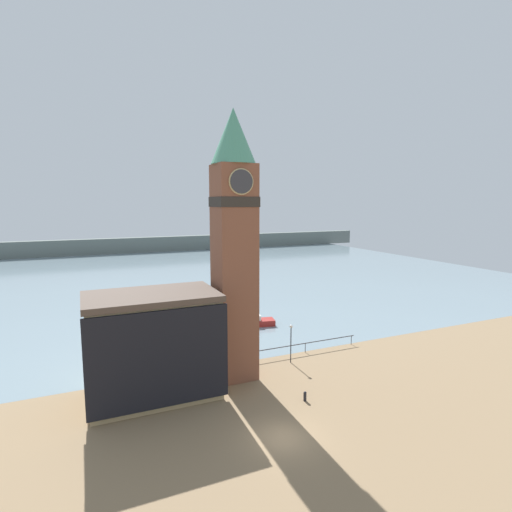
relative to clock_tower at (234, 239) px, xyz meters
name	(u,v)px	position (x,y,z in m)	size (l,w,h in m)	color
ground_plane	(283,438)	(-0.55, -10.91, -13.18)	(160.00, 160.00, 0.00)	#846B4C
water	(140,272)	(-0.55, 62.78, -13.19)	(160.00, 120.00, 0.00)	gray
far_shoreline	(122,246)	(-0.55, 102.78, -10.68)	(180.00, 3.00, 5.00)	slate
pier_railing	(305,344)	(9.31, 2.53, -12.22)	(13.09, 0.08, 1.09)	#333338
clock_tower	(234,239)	(0.00, 0.00, 0.00)	(4.06, 4.06, 24.86)	brown
pier_building	(153,345)	(-7.75, -0.86, -8.66)	(11.03, 6.91, 9.00)	tan
boat_near	(258,321)	(8.47, 13.65, -12.64)	(4.47, 2.77, 1.46)	maroon
mooring_bollard_near	(305,396)	(3.64, -6.93, -12.73)	(0.27, 0.27, 0.83)	black
lamp_post	(291,336)	(6.43, 0.66, -10.35)	(0.32, 0.32, 4.06)	black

